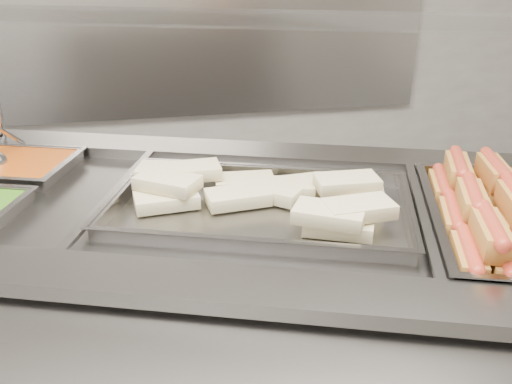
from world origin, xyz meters
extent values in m
cube|color=#A8A29D|center=(0.00, 2.45, 1.20)|extent=(3.00, 0.04, 1.20)
cube|color=slate|center=(-0.01, 0.34, 0.48)|extent=(2.15, 1.44, 0.96)
cube|color=gray|center=(-0.14, -0.03, 0.98)|extent=(2.01, 0.83, 0.03)
cube|color=gray|center=(0.12, 0.70, 0.98)|extent=(2.01, 0.83, 0.03)
cube|color=black|center=(-0.01, 0.34, 0.85)|extent=(1.90, 1.19, 0.02)
cube|color=gray|center=(0.44, 0.18, 0.99)|extent=(0.23, 0.60, 0.01)
cube|color=gray|center=(-0.32, 0.45, 0.99)|extent=(0.23, 0.60, 0.01)
cube|color=gray|center=(-0.20, -0.20, 0.94)|extent=(1.97, 0.92, 0.02)
cube|color=silver|center=(0.06, 0.55, 1.41)|extent=(1.83, 0.91, 0.09)
cube|color=#A93009|center=(-0.63, 0.72, 0.95)|extent=(0.37, 0.33, 0.10)
cube|color=#A26322|center=(0.45, -0.03, 0.97)|extent=(0.11, 0.18, 0.06)
cylinder|color=#BC3721|center=(0.45, -0.03, 1.00)|extent=(0.10, 0.18, 0.03)
cube|color=#A26322|center=(0.51, 0.15, 0.97)|extent=(0.11, 0.18, 0.06)
cylinder|color=#BC3721|center=(0.51, 0.15, 1.00)|extent=(0.10, 0.18, 0.03)
cube|color=#A26322|center=(0.57, 0.33, 0.97)|extent=(0.11, 0.18, 0.06)
cylinder|color=#BC3721|center=(0.57, 0.33, 1.00)|extent=(0.09, 0.18, 0.03)
cube|color=#A26322|center=(0.51, -0.05, 0.97)|extent=(0.11, 0.18, 0.06)
cylinder|color=#BC3721|center=(0.51, -0.05, 1.00)|extent=(0.10, 0.18, 0.03)
cube|color=#A26322|center=(0.58, 0.13, 0.97)|extent=(0.11, 0.18, 0.06)
cylinder|color=#BC3721|center=(0.58, 0.13, 1.00)|extent=(0.10, 0.18, 0.03)
cube|color=#A26322|center=(0.64, 0.31, 0.97)|extent=(0.11, 0.18, 0.06)
cylinder|color=#BC3721|center=(0.64, 0.31, 1.00)|extent=(0.09, 0.18, 0.03)
cube|color=#A26322|center=(0.64, 0.11, 0.97)|extent=(0.11, 0.18, 0.06)
cube|color=#A26322|center=(0.71, 0.29, 0.97)|extent=(0.11, 0.18, 0.06)
cylinder|color=#BC3721|center=(0.71, 0.29, 1.00)|extent=(0.10, 0.18, 0.03)
cube|color=#A26322|center=(0.49, -0.03, 1.03)|extent=(0.11, 0.18, 0.06)
cylinder|color=#BC3721|center=(0.49, -0.03, 1.05)|extent=(0.09, 0.18, 0.03)
cube|color=#A26322|center=(0.54, 0.13, 1.03)|extent=(0.12, 0.18, 0.06)
cylinder|color=#BC3721|center=(0.54, 0.13, 1.05)|extent=(0.10, 0.18, 0.03)
cube|color=#A26322|center=(0.61, 0.32, 1.03)|extent=(0.12, 0.18, 0.06)
cylinder|color=#BC3721|center=(0.61, 0.32, 1.05)|extent=(0.10, 0.18, 0.03)
cube|color=#A26322|center=(0.70, 0.29, 1.03)|extent=(0.10, 0.18, 0.06)
cylinder|color=#BC3721|center=(0.70, 0.29, 1.05)|extent=(0.08, 0.18, 0.03)
cube|color=beige|center=(0.00, 0.36, 0.98)|extent=(0.17, 0.11, 0.04)
cube|color=beige|center=(0.30, 0.31, 0.98)|extent=(0.19, 0.14, 0.04)
cube|color=beige|center=(0.04, 0.46, 0.98)|extent=(0.17, 0.10, 0.04)
cube|color=beige|center=(0.10, 0.38, 0.99)|extent=(0.19, 0.18, 0.04)
cube|color=beige|center=(-0.19, 0.39, 0.98)|extent=(0.17, 0.11, 0.04)
cube|color=beige|center=(0.22, 0.16, 0.98)|extent=(0.19, 0.15, 0.04)
cube|color=beige|center=(0.18, 0.40, 0.98)|extent=(0.17, 0.11, 0.04)
cube|color=beige|center=(0.14, 0.40, 0.98)|extent=(0.18, 0.12, 0.04)
cube|color=beige|center=(0.26, 0.16, 1.02)|extent=(0.17, 0.10, 0.04)
cube|color=beige|center=(0.29, 0.33, 1.02)|extent=(0.17, 0.10, 0.04)
cube|color=beige|center=(-0.17, 0.50, 1.02)|extent=(0.18, 0.14, 0.04)
cube|color=beige|center=(-0.11, 0.48, 1.02)|extent=(0.17, 0.10, 0.04)
cube|color=beige|center=(0.19, 0.15, 1.02)|extent=(0.19, 0.16, 0.04)
cube|color=beige|center=(-0.18, 0.41, 1.02)|extent=(0.19, 0.17, 0.04)
cylinder|color=#BCBCC1|center=(-0.65, 0.80, 1.06)|extent=(0.07, 0.16, 0.13)
camera|label=1|loc=(-0.22, -1.00, 1.62)|focal=40.00mm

